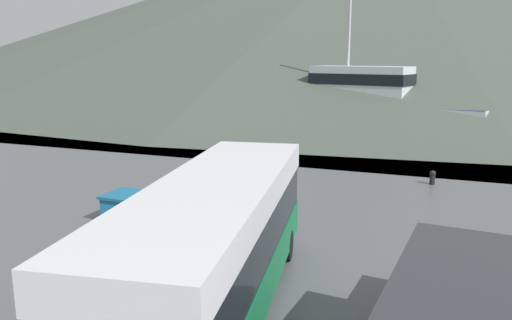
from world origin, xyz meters
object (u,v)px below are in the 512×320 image
object	(u,v)px
storage_bin	(127,207)
fishing_boat	(338,106)
tour_bus	(217,241)
small_boat	(204,114)

from	to	relation	value
storage_bin	fishing_boat	bearing A→B (deg)	84.78
tour_bus	fishing_boat	xyz separation A→B (m)	(-3.69, 31.19, 0.09)
fishing_boat	small_boat	world-z (taller)	fishing_boat
fishing_boat	small_boat	bearing A→B (deg)	91.11
tour_bus	storage_bin	distance (m)	8.02
tour_bus	fishing_boat	bearing A→B (deg)	87.26
fishing_boat	small_boat	xyz separation A→B (m)	(-14.06, 3.26, -1.54)
storage_bin	tour_bus	bearing A→B (deg)	-39.83
small_boat	fishing_boat	bearing A→B (deg)	-76.37
tour_bus	fishing_boat	size ratio (longest dim) A/B	0.42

